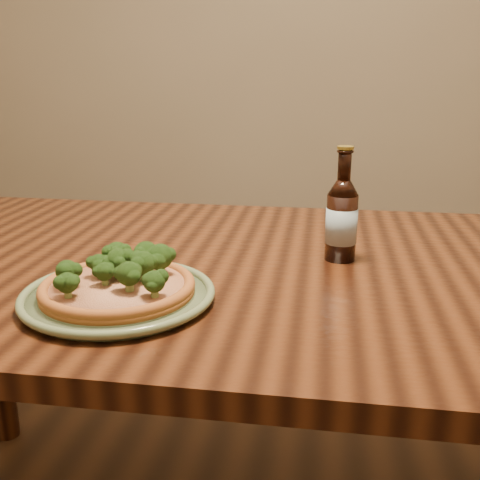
# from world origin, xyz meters

# --- Properties ---
(table) EXTENTS (1.60, 0.90, 0.75)m
(table) POSITION_xyz_m (0.00, 0.10, 0.66)
(table) COLOR #401E0D
(table) RESTS_ON ground
(plate) EXTENTS (0.31, 0.31, 0.02)m
(plate) POSITION_xyz_m (-0.09, -0.12, 0.76)
(plate) COLOR #64724E
(plate) RESTS_ON table
(pizza) EXTENTS (0.24, 0.24, 0.07)m
(pizza) POSITION_xyz_m (-0.09, -0.12, 0.78)
(pizza) COLOR #A05724
(pizza) RESTS_ON plate
(beer_bottle) EXTENTS (0.06, 0.06, 0.22)m
(beer_bottle) POSITION_xyz_m (0.25, 0.14, 0.83)
(beer_bottle) COLOR black
(beer_bottle) RESTS_ON table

